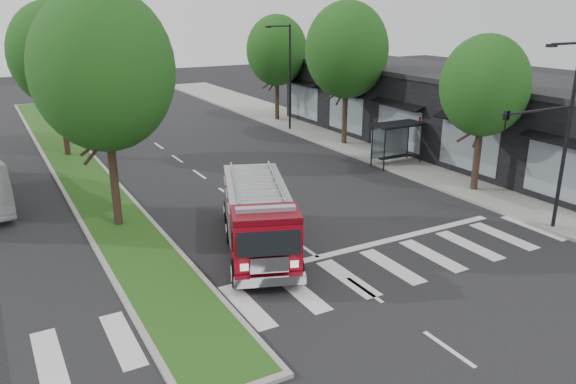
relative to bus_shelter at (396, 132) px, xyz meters
name	(u,v)px	position (x,y,z in m)	size (l,w,h in m)	color
ground	(305,248)	(-11.20, -8.15, -2.04)	(140.00, 140.00, 0.00)	black
sidewalk_right	(391,154)	(1.30, 1.85, -1.96)	(5.00, 80.00, 0.15)	gray
median	(73,163)	(-17.20, 9.85, -1.96)	(3.00, 50.00, 0.15)	gray
storefront_row	(446,112)	(5.80, 1.85, 0.46)	(8.00, 30.00, 5.00)	black
bus_shelter	(396,132)	(0.00, 0.00, 0.00)	(3.20, 1.60, 2.61)	black
tree_right_near	(485,86)	(0.30, -6.15, 3.47)	(4.40, 4.40, 8.05)	black
tree_right_mid	(347,50)	(0.30, 5.85, 4.45)	(5.60, 5.60, 9.72)	black
tree_right_far	(277,50)	(0.30, 15.85, 3.80)	(5.00, 5.00, 8.73)	black
tree_median_near	(103,70)	(-17.20, -2.15, 4.77)	(5.80, 5.80, 10.16)	black
tree_median_far	(55,54)	(-17.20, 11.85, 4.45)	(5.60, 5.60, 9.72)	black
streetlight_right_near	(555,126)	(-1.59, -11.65, 2.63)	(4.08, 0.22, 8.00)	black
streetlight_right_far	(288,73)	(-0.85, 11.85, 2.44)	(2.11, 0.20, 8.00)	black
fire_engine	(258,217)	(-12.83, -7.24, -0.70)	(5.05, 8.36, 2.79)	#5E050E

